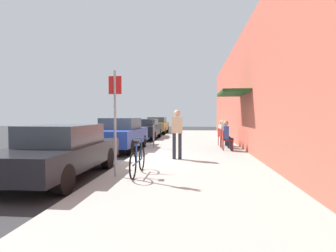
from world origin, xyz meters
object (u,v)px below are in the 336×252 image
parking_meter (154,132)px  bicycle_0 (138,161)px  cafe_chair_2 (222,136)px  pedestrian_standing (177,130)px  parked_car_1 (120,134)px  street_sign (115,115)px  cafe_chair_1 (223,137)px  seated_patron_2 (223,132)px  parked_car_0 (61,151)px  seated_patron_1 (225,133)px  cafe_chair_0 (226,139)px  parked_car_2 (145,129)px  seated_patron_0 (227,134)px  parked_car_3 (157,125)px

parking_meter → bicycle_0: (0.46, -5.55, -0.41)m
cafe_chair_2 → pedestrian_standing: bearing=-114.1°
parked_car_1 → street_sign: (1.50, -5.70, 0.87)m
bicycle_0 → cafe_chair_1: bicycle_0 is taller
cafe_chair_1 → seated_patron_2: size_ratio=0.67×
cafe_chair_1 → cafe_chair_2: same height
pedestrian_standing → parked_car_0: bearing=-137.4°
cafe_chair_1 → seated_patron_1: (0.06, 0.00, 0.19)m
parked_car_0 → pedestrian_standing: bearing=42.6°
parked_car_1 → seated_patron_2: bearing=16.1°
parking_meter → cafe_chair_0: 3.27m
parked_car_2 → seated_patron_2: (4.83, -4.87, 0.09)m
parked_car_1 → seated_patron_2: size_ratio=3.41×
parked_car_0 → seated_patron_1: 7.76m
parking_meter → seated_patron_1: parking_meter is taller
cafe_chair_1 → seated_patron_2: 0.87m
seated_patron_0 → seated_patron_1: 0.96m
parked_car_0 → parking_meter: size_ratio=3.33×
street_sign → seated_patron_0: 6.29m
pedestrian_standing → street_sign: bearing=-115.8°
parked_car_3 → seated_patron_2: parked_car_3 is taller
bicycle_0 → cafe_chair_0: 5.75m
bicycle_0 → cafe_chair_0: bicycle_0 is taller
cafe_chair_1 → seated_patron_1: seated_patron_1 is taller
cafe_chair_0 → seated_patron_0: size_ratio=0.67×
parked_car_1 → parked_car_3: bearing=90.0°
seated_patron_0 → cafe_chair_2: size_ratio=1.48×
parked_car_0 → parked_car_3: bearing=90.0°
seated_patron_2 → pedestrian_standing: 4.77m
parked_car_1 → parked_car_2: parked_car_1 is taller
street_sign → seated_patron_2: street_sign is taller
parked_car_1 → street_sign: size_ratio=1.69×
cafe_chair_2 → parked_car_2: bearing=134.3°
seated_patron_0 → cafe_chair_1: 0.99m
parked_car_2 → pedestrian_standing: 9.63m
parked_car_2 → cafe_chair_1: bearing=-50.2°
cafe_chair_1 → bicycle_0: bearing=-114.6°
parking_meter → pedestrian_standing: pedestrian_standing is taller
parked_car_0 → street_sign: size_ratio=1.69×
parked_car_1 → parked_car_2: (0.00, 6.26, -0.05)m
parked_car_1 → bicycle_0: parked_car_1 is taller
parked_car_1 → seated_patron_1: bearing=6.4°
seated_patron_0 → cafe_chair_2: seated_patron_0 is taller
parked_car_1 → cafe_chair_0: size_ratio=5.06×
cafe_chair_0 → pedestrian_standing: bearing=-127.6°
cafe_chair_1 → parked_car_0: bearing=-128.1°
parked_car_1 → parked_car_3: 11.97m
seated_patron_0 → seated_patron_1: bearing=90.0°
parked_car_1 → cafe_chair_0: 4.79m
street_sign → seated_patron_2: bearing=64.9°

